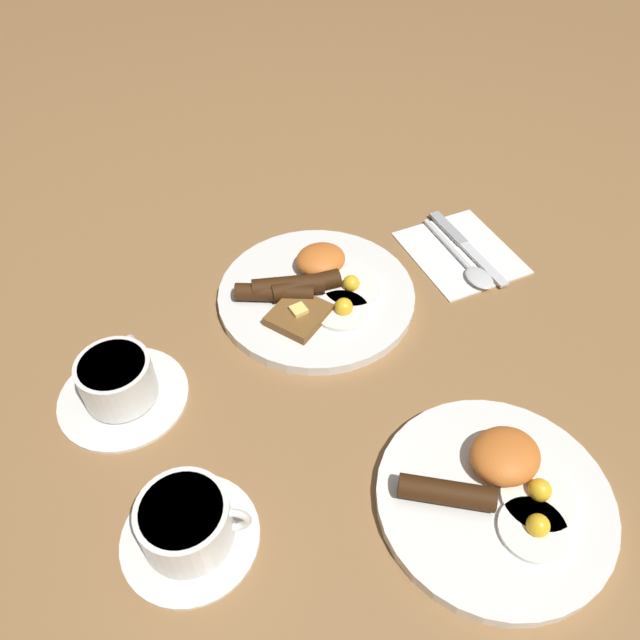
{
  "coord_description": "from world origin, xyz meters",
  "views": [
    {
      "loc": [
        0.31,
        0.56,
        0.63
      ],
      "look_at": [
        0.03,
        0.06,
        0.03
      ],
      "focal_mm": 35.0,
      "sensor_mm": 36.0,
      "label": 1
    }
  ],
  "objects_px": {
    "breakfast_plate_near": "(315,292)",
    "teacup_far": "(187,526)",
    "breakfast_plate_far": "(497,494)",
    "teacup_near": "(119,384)",
    "spoon": "(472,270)",
    "knife": "(463,243)"
  },
  "relations": [
    {
      "from": "breakfast_plate_near",
      "to": "teacup_far",
      "type": "distance_m",
      "value": 0.38
    },
    {
      "from": "breakfast_plate_near",
      "to": "breakfast_plate_far",
      "type": "xyz_separation_m",
      "value": [
        -0.02,
        0.37,
        -0.0
      ]
    },
    {
      "from": "breakfast_plate_near",
      "to": "teacup_near",
      "type": "height_order",
      "value": "teacup_near"
    },
    {
      "from": "breakfast_plate_near",
      "to": "teacup_near",
      "type": "bearing_deg",
      "value": 7.03
    },
    {
      "from": "teacup_near",
      "to": "teacup_far",
      "type": "xyz_separation_m",
      "value": [
        -0.01,
        0.21,
        0.0
      ]
    },
    {
      "from": "breakfast_plate_far",
      "to": "spoon",
      "type": "xyz_separation_m",
      "value": [
        -0.21,
        -0.3,
        -0.0
      ]
    },
    {
      "from": "breakfast_plate_near",
      "to": "teacup_near",
      "type": "xyz_separation_m",
      "value": [
        0.29,
        0.04,
        0.01
      ]
    },
    {
      "from": "teacup_far",
      "to": "knife",
      "type": "height_order",
      "value": "teacup_far"
    },
    {
      "from": "breakfast_plate_far",
      "to": "knife",
      "type": "distance_m",
      "value": 0.43
    },
    {
      "from": "breakfast_plate_far",
      "to": "teacup_far",
      "type": "relative_size",
      "value": 1.76
    },
    {
      "from": "teacup_near",
      "to": "knife",
      "type": "bearing_deg",
      "value": -177.48
    },
    {
      "from": "breakfast_plate_near",
      "to": "teacup_far",
      "type": "relative_size",
      "value": 1.92
    },
    {
      "from": "teacup_near",
      "to": "knife",
      "type": "height_order",
      "value": "teacup_near"
    },
    {
      "from": "breakfast_plate_near",
      "to": "spoon",
      "type": "relative_size",
      "value": 1.53
    },
    {
      "from": "teacup_near",
      "to": "teacup_far",
      "type": "height_order",
      "value": "teacup_near"
    },
    {
      "from": "spoon",
      "to": "teacup_near",
      "type": "bearing_deg",
      "value": -88.64
    },
    {
      "from": "breakfast_plate_near",
      "to": "spoon",
      "type": "bearing_deg",
      "value": 163.04
    },
    {
      "from": "breakfast_plate_far",
      "to": "teacup_near",
      "type": "bearing_deg",
      "value": -47.01
    },
    {
      "from": "teacup_far",
      "to": "breakfast_plate_far",
      "type": "bearing_deg",
      "value": 158.19
    },
    {
      "from": "breakfast_plate_near",
      "to": "breakfast_plate_far",
      "type": "distance_m",
      "value": 0.37
    },
    {
      "from": "teacup_near",
      "to": "knife",
      "type": "relative_size",
      "value": 0.84
    },
    {
      "from": "breakfast_plate_near",
      "to": "breakfast_plate_far",
      "type": "relative_size",
      "value": 1.09
    }
  ]
}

